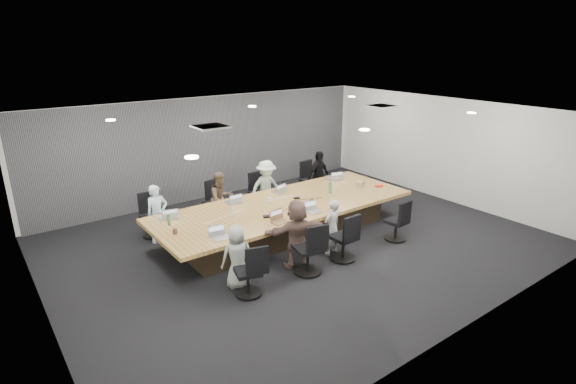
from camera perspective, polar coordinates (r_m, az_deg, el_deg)
floor at (r=9.98m, az=1.38°, el=-6.31°), size 10.00×8.00×0.00m
ceiling at (r=9.16m, az=1.51°, el=9.77°), size 10.00×8.00×0.00m
wall_back at (r=12.76m, az=-9.72°, el=5.65°), size 10.00×0.00×2.80m
wall_front at (r=6.99m, az=22.18°, el=-6.56°), size 10.00×0.00×2.80m
wall_left at (r=7.68m, az=-29.60°, el=-5.40°), size 0.00×8.00×2.80m
wall_right at (r=13.06m, az=19.09°, el=5.19°), size 0.00×8.00×2.80m
curtain at (r=12.69m, az=-9.55°, el=5.59°), size 9.80×0.04×2.80m
conference_table at (r=10.19m, az=-0.34°, el=-3.31°), size 6.00×2.20×0.74m
chair_0 at (r=10.55m, az=-16.81°, el=-3.39°), size 0.55×0.55×0.79m
chair_1 at (r=11.11m, az=-9.27°, el=-1.69°), size 0.66×0.66×0.79m
chair_2 at (r=11.72m, az=-3.69°, el=-0.51°), size 0.54×0.54×0.75m
chair_3 at (r=12.67m, az=2.83°, el=1.16°), size 0.60×0.60×0.82m
chair_4 at (r=7.90m, az=-5.10°, el=-10.53°), size 0.62×0.62×0.74m
chair_5 at (r=8.55m, az=2.54°, el=-7.69°), size 0.67×0.67×0.84m
chair_6 at (r=9.11m, az=7.05°, el=-6.20°), size 0.56×0.56×0.81m
chair_7 at (r=10.21m, az=13.57°, el=-4.03°), size 0.53×0.53×0.73m
person_0 at (r=10.15m, az=-16.25°, el=-2.69°), size 0.48×0.32×1.30m
laptop_0 at (r=9.63m, az=-15.13°, el=-3.11°), size 0.36×0.28×0.02m
person_1 at (r=10.73m, az=-8.48°, el=-0.88°), size 0.71×0.58×1.33m
laptop_1 at (r=10.25m, az=-7.03°, el=-1.25°), size 0.32×0.23×0.02m
person_2 at (r=11.34m, az=-2.76°, el=0.57°), size 0.94×0.59×1.39m
laptop_2 at (r=10.90m, az=-1.15°, el=0.11°), size 0.37×0.30×0.02m
person_3 at (r=12.33m, az=3.88°, el=2.04°), size 0.87×0.50×1.39m
laptop_3 at (r=11.92m, az=5.59°, el=1.67°), size 0.38×0.30×0.02m
person_4 at (r=8.06m, az=-6.46°, el=-8.16°), size 0.65×0.50×1.18m
laptop_4 at (r=8.43m, az=-8.40°, el=-5.82°), size 0.35×0.26×0.02m
person_5 at (r=8.69m, az=1.11°, el=-5.31°), size 1.33×0.69×1.37m
laptop_5 at (r=9.07m, az=-1.02°, el=-3.81°), size 0.36×0.26×0.02m
person_6 at (r=9.27m, az=5.61°, el=-4.44°), size 0.46×0.33×1.18m
laptop_6 at (r=9.59m, az=3.45°, el=-2.55°), size 0.31×0.23×0.02m
bottle_green_left at (r=9.19m, az=-14.89°, el=-3.44°), size 0.08×0.08×0.23m
bottle_green_right at (r=10.81m, az=5.37°, el=0.57°), size 0.09×0.09×0.27m
bottle_clear at (r=9.36m, az=-7.04°, el=-2.52°), size 0.09×0.09×0.23m
cup_white_far at (r=10.19m, az=-2.37°, el=-0.99°), size 0.11×0.11×0.10m
cup_white_near at (r=11.27m, az=5.43°, el=0.91°), size 0.11×0.11×0.11m
mug_brown at (r=8.79m, az=-14.16°, el=-4.83°), size 0.10×0.10×0.11m
mic_left at (r=9.33m, az=-2.65°, el=-3.11°), size 0.20×0.17×0.03m
mic_right at (r=10.41m, az=1.13°, el=-0.76°), size 0.15×0.12×0.03m
stapler at (r=10.16m, az=2.92°, el=-1.19°), size 0.16×0.09×0.06m
canvas_bag at (r=11.41m, az=9.16°, el=1.01°), size 0.27×0.22×0.12m
snack_packet at (r=11.50m, az=11.48°, el=0.80°), size 0.18×0.12×0.04m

